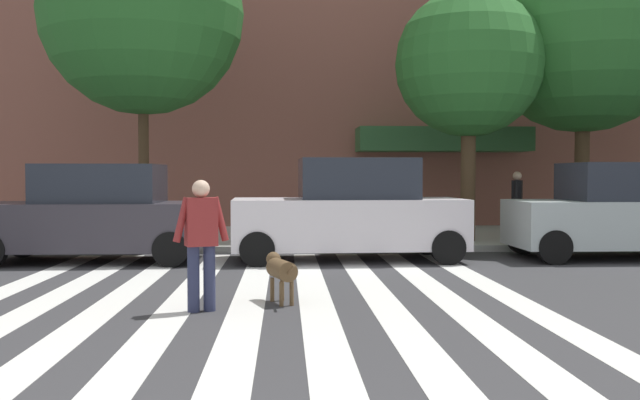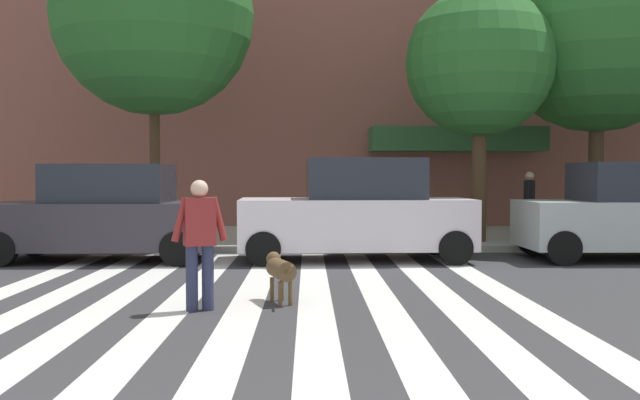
% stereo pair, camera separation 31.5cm
% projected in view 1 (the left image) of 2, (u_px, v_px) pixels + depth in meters
% --- Properties ---
extents(ground_plane, '(160.00, 160.00, 0.00)m').
position_uv_depth(ground_plane, '(214.00, 312.00, 8.62)').
color(ground_plane, '#353538').
extents(sidewalk_far, '(80.00, 6.00, 0.15)m').
position_uv_depth(sidewalk_far, '(251.00, 238.00, 18.10)').
color(sidewalk_far, '#ADAFA6').
rests_on(sidewalk_far, ground_plane).
extents(crosswalk_stripes, '(7.65, 12.40, 0.01)m').
position_uv_depth(crosswalk_stripes, '(246.00, 312.00, 8.64)').
color(crosswalk_stripes, silver).
rests_on(crosswalk_stripes, ground_plane).
extents(parked_car_behind_first, '(4.26, 1.95, 1.91)m').
position_uv_depth(parked_car_behind_first, '(95.00, 215.00, 13.62)').
color(parked_car_behind_first, '#37333B').
rests_on(parked_car_behind_first, ground_plane).
extents(parked_car_third_in_line, '(4.61, 2.08, 2.03)m').
position_uv_depth(parked_car_third_in_line, '(350.00, 212.00, 13.87)').
color(parked_car_third_in_line, silver).
rests_on(parked_car_third_in_line, ground_plane).
extents(parked_car_fourth_in_line, '(4.75, 1.95, 1.95)m').
position_uv_depth(parked_car_fourth_in_line, '(632.00, 212.00, 14.16)').
color(parked_car_fourth_in_line, '#AEBBBB').
rests_on(parked_car_fourth_in_line, ground_plane).
extents(street_tree_nearest, '(4.71, 4.71, 7.68)m').
position_uv_depth(street_tree_nearest, '(142.00, 14.00, 16.22)').
color(street_tree_nearest, '#4C3823').
rests_on(street_tree_nearest, sidewalk_far).
extents(street_tree_middle, '(3.46, 3.46, 5.90)m').
position_uv_depth(street_tree_middle, '(469.00, 64.00, 16.26)').
color(street_tree_middle, '#4C3823').
rests_on(street_tree_middle, sidewalk_far).
extents(street_tree_further, '(5.01, 5.01, 7.63)m').
position_uv_depth(street_tree_further, '(584.00, 32.00, 17.32)').
color(street_tree_further, '#4C3823').
rests_on(street_tree_further, sidewalk_far).
extents(pedestrian_dog_walker, '(0.69, 0.35, 1.64)m').
position_uv_depth(pedestrian_dog_walker, '(201.00, 237.00, 8.64)').
color(pedestrian_dog_walker, '#282D4C').
rests_on(pedestrian_dog_walker, ground_plane).
extents(dog_on_leash, '(0.45, 0.95, 0.65)m').
position_uv_depth(dog_on_leash, '(280.00, 270.00, 9.25)').
color(dog_on_leash, brown).
rests_on(dog_on_leash, ground_plane).
extents(pedestrian_bystander, '(0.37, 0.68, 1.64)m').
position_uv_depth(pedestrian_bystander, '(517.00, 200.00, 17.38)').
color(pedestrian_bystander, black).
rests_on(pedestrian_bystander, sidewalk_far).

